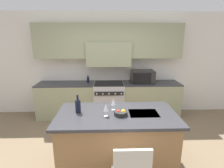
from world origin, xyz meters
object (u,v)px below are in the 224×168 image
Objects in this scene: oil_bottle_on_counter at (88,80)px; fruit_bowl at (121,113)px; wine_bottle at (78,106)px; wine_glass_near at (106,108)px; microwave at (143,77)px; range_stove at (109,100)px; wine_glass_far at (113,102)px.

fruit_bowl is at bearing -71.46° from oil_bottle_on_counter.
wine_bottle is at bearing 169.38° from fruit_bowl.
wine_bottle is at bearing -88.71° from oil_bottle_on_counter.
wine_bottle reaches higher than wine_glass_near.
wine_bottle is 1.42× the size of oil_bottle_on_counter.
microwave is 2.96× the size of wine_glass_near.
wine_bottle is 0.67m from fruit_bowl.
wine_bottle is at bearing -105.10° from range_stove.
wine_glass_far is 1.97m from oil_bottle_on_counter.
range_stove is 2.10m from wine_glass_near.
microwave is at bearing 70.02° from fruit_bowl.
wine_glass_far is at bearing 118.35° from fruit_bowl.
oil_bottle_on_counter is (-1.42, 0.08, -0.09)m from microwave.
wine_glass_near is at bearing -115.04° from microwave.
oil_bottle_on_counter reaches higher than fruit_bowl.
fruit_bowl is at bearing 8.79° from wine_glass_near.
wine_bottle reaches higher than fruit_bowl.
microwave is at bearing 1.22° from range_stove.
wine_bottle is 1.95m from oil_bottle_on_counter.
wine_glass_far is (0.12, 0.23, 0.00)m from wine_glass_near.
microwave reaches higher than wine_glass_far.
wine_glass_near is (-0.95, -2.03, -0.01)m from microwave.
fruit_bowl is (0.10, -0.19, -0.10)m from wine_glass_far.
microwave is 1.98m from wine_glass_far.
wine_glass_far is (0.05, -1.78, 0.61)m from range_stove.
wine_bottle is at bearing -172.71° from wine_glass_far.
range_stove is at bearing 74.90° from wine_bottle.
wine_glass_far is 0.98× the size of oil_bottle_on_counter.
wine_glass_far is at bearing 62.41° from wine_glass_near.
wine_glass_far is at bearing -88.43° from range_stove.
wine_glass_near is at bearing -117.59° from wine_glass_far.
microwave is 2.90× the size of oil_bottle_on_counter.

